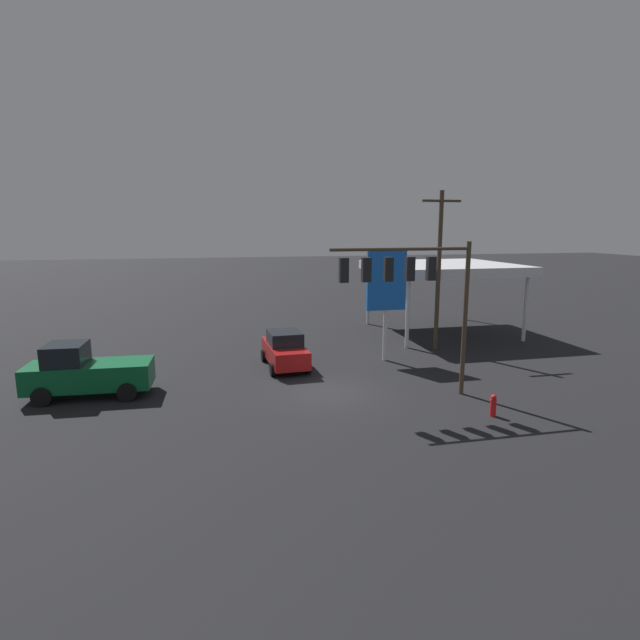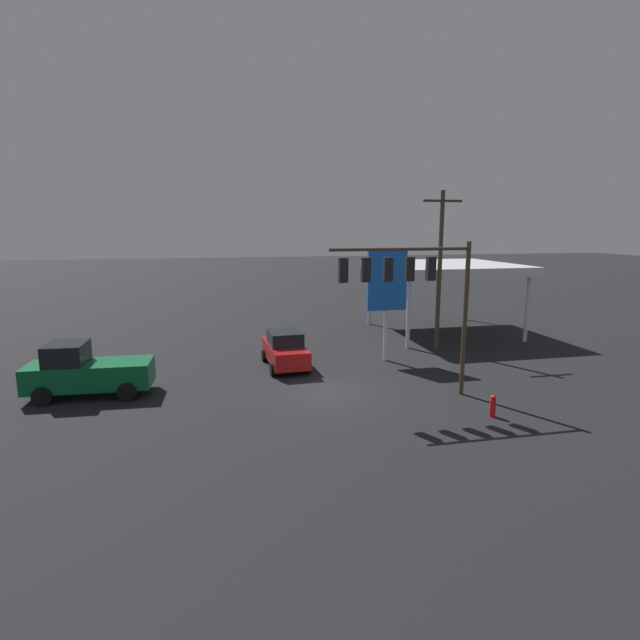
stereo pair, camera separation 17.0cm
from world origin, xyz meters
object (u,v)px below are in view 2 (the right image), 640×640
at_px(pickup_parked, 86,371).
at_px(traffic_signal_assembly, 410,281).
at_px(sedan_waiting, 285,349).
at_px(fire_hydrant, 493,406).
at_px(utility_pole, 440,267).
at_px(price_sign, 387,285).

bearing_deg(pickup_parked, traffic_signal_assembly, 168.77).
relative_size(sedan_waiting, fire_hydrant, 5.09).
distance_m(traffic_signal_assembly, utility_pole, 9.41).
bearing_deg(price_sign, fire_hydrant, 98.54).
distance_m(price_sign, sedan_waiting, 6.53).
xyz_separation_m(price_sign, sedan_waiting, (5.63, 0.14, -3.30)).
bearing_deg(pickup_parked, fire_hydrant, 161.87).
bearing_deg(traffic_signal_assembly, price_sign, -101.12).
bearing_deg(traffic_signal_assembly, sedan_waiting, -53.38).
bearing_deg(utility_pole, sedan_waiting, 11.41).
bearing_deg(traffic_signal_assembly, utility_pole, -122.97).
relative_size(pickup_parked, sedan_waiting, 1.18).
bearing_deg(sedan_waiting, traffic_signal_assembly, 33.89).
relative_size(traffic_signal_assembly, price_sign, 1.10).
distance_m(sedan_waiting, fire_hydrant, 11.15).
bearing_deg(price_sign, sedan_waiting, 1.39).
distance_m(utility_pole, sedan_waiting, 10.55).
distance_m(price_sign, fire_hydrant, 9.71).
height_order(price_sign, sedan_waiting, price_sign).
xyz_separation_m(utility_pole, pickup_parked, (18.74, 4.63, -3.87)).
xyz_separation_m(pickup_parked, sedan_waiting, (-9.19, -2.70, -0.16)).
height_order(utility_pole, pickup_parked, utility_pole).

